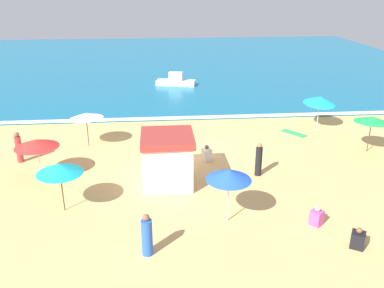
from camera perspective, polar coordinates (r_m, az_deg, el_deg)
name	(u,v)px	position (r m, az deg, el deg)	size (l,w,h in m)	color
ground_plane	(187,154)	(22.73, -0.71, -1.47)	(60.00, 60.00, 0.00)	#E5B26B
ocean_water	(169,62)	(49.67, -3.25, 11.35)	(60.00, 44.00, 0.10)	#146B93
wave_breaker_foam	(180,118)	(28.59, -1.68, 3.67)	(57.00, 0.70, 0.01)	white
lifeguard_cabana	(168,159)	(19.15, -3.41, -2.06)	(2.42, 2.60, 2.44)	white
beach_umbrella_2	(36,143)	(20.71, -20.88, 0.10)	(2.48, 2.48, 2.03)	silver
beach_umbrella_3	(86,116)	(24.08, -14.57, 3.85)	(2.76, 2.76, 2.06)	#4C3823
beach_umbrella_4	(372,119)	(24.59, 23.83, 3.16)	(2.74, 2.74, 2.11)	#4C3823
beach_umbrella_5	(59,168)	(17.37, -18.01, -3.26)	(2.36, 2.36, 2.17)	#4C3823
beach_umbrella_6	(229,175)	(15.78, 5.16, -4.29)	(2.32, 2.33, 2.29)	silver
beach_umbrella_7	(320,100)	(27.59, 17.41, 5.86)	(2.56, 2.59, 2.23)	silver
beach_tent	(172,139)	(23.25, -2.82, 0.64)	(2.40, 2.42, 1.21)	orange
beachgoer_1	(19,148)	(23.38, -23.01, -0.50)	(0.42, 0.42, 1.68)	red
beachgoer_4	(358,239)	(16.22, 22.13, -12.21)	(0.66, 0.66, 0.81)	black
beachgoer_5	(147,236)	(14.59, -6.30, -12.65)	(0.39, 0.39, 1.61)	blue
beachgoer_8	(207,154)	(21.86, 2.06, -1.40)	(0.58, 0.58, 0.89)	white
beachgoer_9	(317,217)	(17.02, 17.00, -9.69)	(0.60, 0.60, 0.84)	#D84CA5
beachgoer_12	(259,160)	(20.31, 9.29, -2.25)	(0.46, 0.46, 1.69)	black
beach_towel_1	(294,133)	(26.69, 14.01, 1.46)	(1.57, 1.80, 0.01)	green
small_boat_0	(176,81)	(37.87, -2.27, 8.77)	(3.72, 1.96, 1.20)	white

